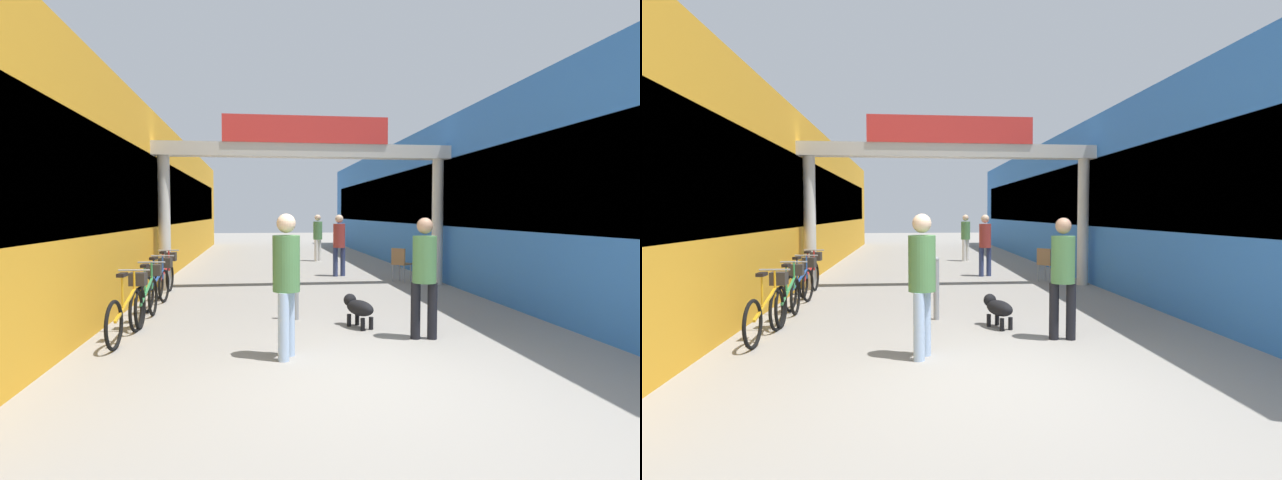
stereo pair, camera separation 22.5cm
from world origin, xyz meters
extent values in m
plane|color=gray|center=(0.00, 0.00, 0.00)|extent=(80.00, 80.00, 0.00)
cube|color=gold|center=(-5.10, 11.00, 2.11)|extent=(3.00, 26.00, 4.23)
cube|color=black|center=(-3.62, 11.00, 2.33)|extent=(0.04, 23.40, 1.69)
cube|color=blue|center=(5.10, 11.00, 2.11)|extent=(3.00, 26.00, 4.23)
cube|color=black|center=(3.62, 11.00, 2.33)|extent=(0.04, 23.40, 1.69)
cylinder|color=beige|center=(-3.35, 6.85, 1.58)|extent=(0.28, 0.28, 3.16)
cylinder|color=beige|center=(3.35, 6.85, 1.58)|extent=(0.28, 0.28, 3.16)
cube|color=beige|center=(0.00, 6.85, 3.32)|extent=(7.40, 0.44, 0.32)
cube|color=red|center=(0.00, 6.65, 3.80)|extent=(3.96, 0.10, 0.64)
cylinder|color=black|center=(1.06, 1.60, 0.41)|extent=(0.16, 0.16, 0.81)
cylinder|color=black|center=(1.30, 1.56, 0.41)|extent=(0.16, 0.16, 0.81)
cylinder|color=#4C7F47|center=(1.18, 1.58, 1.15)|extent=(0.39, 0.39, 0.67)
sphere|color=tan|center=(1.18, 1.58, 1.63)|extent=(0.27, 0.27, 0.23)
cylinder|color=#A5BFE0|center=(-0.88, 0.77, 0.42)|extent=(0.18, 0.18, 0.84)
cylinder|color=#A5BFE0|center=(-0.80, 0.99, 0.42)|extent=(0.18, 0.18, 0.84)
cylinder|color=#4C7F47|center=(-0.84, 0.88, 1.19)|extent=(0.44, 0.44, 0.70)
sphere|color=beige|center=(-0.84, 0.88, 1.69)|extent=(0.31, 0.31, 0.24)
cylinder|color=navy|center=(1.27, 8.81, 0.41)|extent=(0.18, 0.18, 0.82)
cylinder|color=navy|center=(1.04, 8.74, 0.41)|extent=(0.18, 0.18, 0.82)
cylinder|color=#99332D|center=(1.15, 8.78, 1.16)|extent=(0.43, 0.43, 0.68)
sphere|color=beige|center=(1.15, 8.78, 1.65)|extent=(0.29, 0.29, 0.23)
cylinder|color=silver|center=(1.03, 13.21, 0.41)|extent=(0.19, 0.19, 0.81)
cylinder|color=silver|center=(1.17, 13.40, 0.41)|extent=(0.19, 0.19, 0.81)
cylinder|color=#4C7F47|center=(1.10, 13.30, 1.15)|extent=(0.47, 0.47, 0.67)
sphere|color=beige|center=(1.10, 13.30, 1.63)|extent=(0.32, 0.32, 0.23)
ellipsoid|color=black|center=(0.41, 2.38, 0.32)|extent=(0.50, 0.67, 0.24)
sphere|color=black|center=(0.30, 2.63, 0.40)|extent=(0.27, 0.27, 0.21)
sphere|color=white|center=(0.34, 2.54, 0.30)|extent=(0.20, 0.20, 0.15)
cylinder|color=black|center=(0.26, 2.51, 0.10)|extent=(0.09, 0.09, 0.20)
cylinder|color=black|center=(0.41, 2.58, 0.10)|extent=(0.09, 0.09, 0.20)
cylinder|color=black|center=(0.41, 2.18, 0.10)|extent=(0.09, 0.09, 0.20)
cylinder|color=black|center=(0.56, 2.24, 0.10)|extent=(0.09, 0.09, 0.20)
torus|color=black|center=(-3.03, 2.54, 0.34)|extent=(0.08, 0.67, 0.67)
torus|color=black|center=(-3.08, 1.52, 0.34)|extent=(0.08, 0.67, 0.67)
cube|color=gold|center=(-3.05, 2.03, 0.52)|extent=(0.08, 0.94, 0.34)
cylinder|color=gold|center=(-3.06, 1.91, 0.74)|extent=(0.03, 0.03, 0.42)
cube|color=black|center=(-3.06, 1.91, 0.96)|extent=(0.11, 0.22, 0.05)
cylinder|color=gold|center=(-3.03, 2.48, 0.72)|extent=(0.03, 0.03, 0.46)
cylinder|color=gray|center=(-3.03, 2.48, 0.96)|extent=(0.46, 0.05, 0.03)
cube|color=#332D28|center=(-3.02, 2.68, 0.80)|extent=(0.25, 0.21, 0.20)
torus|color=black|center=(-3.02, 3.75, 0.34)|extent=(0.05, 0.67, 0.67)
torus|color=black|center=(-3.01, 2.73, 0.34)|extent=(0.05, 0.67, 0.67)
cube|color=#338C4C|center=(-3.02, 3.24, 0.52)|extent=(0.04, 0.94, 0.34)
cylinder|color=#338C4C|center=(-3.02, 3.12, 0.74)|extent=(0.03, 0.03, 0.42)
cube|color=black|center=(-3.02, 3.12, 0.96)|extent=(0.10, 0.22, 0.05)
cylinder|color=#338C4C|center=(-3.02, 3.69, 0.72)|extent=(0.03, 0.03, 0.46)
cylinder|color=gray|center=(-3.02, 3.69, 0.96)|extent=(0.46, 0.03, 0.03)
cube|color=#332D28|center=(-3.02, 3.89, 0.80)|extent=(0.24, 0.20, 0.20)
torus|color=black|center=(-3.07, 5.08, 0.34)|extent=(0.12, 0.67, 0.67)
torus|color=black|center=(-3.18, 4.07, 0.34)|extent=(0.12, 0.67, 0.67)
cube|color=#234C9E|center=(-3.12, 4.57, 0.52)|extent=(0.14, 0.94, 0.34)
cylinder|color=#234C9E|center=(-3.14, 4.46, 0.74)|extent=(0.04, 0.04, 0.42)
cube|color=black|center=(-3.14, 4.46, 0.96)|extent=(0.12, 0.23, 0.05)
cylinder|color=#234C9E|center=(-3.07, 5.02, 0.72)|extent=(0.04, 0.04, 0.46)
cylinder|color=gray|center=(-3.07, 5.02, 0.96)|extent=(0.46, 0.08, 0.03)
cube|color=#332D28|center=(-3.05, 5.22, 0.80)|extent=(0.26, 0.23, 0.20)
torus|color=black|center=(-3.19, 6.54, 0.34)|extent=(0.08, 0.67, 0.67)
torus|color=black|center=(-3.25, 5.52, 0.34)|extent=(0.08, 0.67, 0.67)
cube|color=red|center=(-3.22, 6.03, 0.52)|extent=(0.08, 0.94, 0.34)
cylinder|color=red|center=(-3.23, 5.91, 0.74)|extent=(0.03, 0.03, 0.42)
cube|color=black|center=(-3.23, 5.91, 0.96)|extent=(0.11, 0.22, 0.05)
cylinder|color=red|center=(-3.20, 6.48, 0.72)|extent=(0.03, 0.03, 0.46)
cylinder|color=gray|center=(-3.20, 6.48, 0.96)|extent=(0.46, 0.05, 0.03)
cube|color=#332D28|center=(-3.19, 6.68, 0.80)|extent=(0.25, 0.21, 0.20)
cylinder|color=gray|center=(-0.54, 3.11, 0.50)|extent=(0.10, 0.10, 1.00)
sphere|color=gray|center=(-0.54, 3.11, 1.03)|extent=(0.10, 0.10, 0.10)
cylinder|color=gray|center=(2.62, 7.69, 0.23)|extent=(0.04, 0.04, 0.45)
cylinder|color=gray|center=(2.85, 7.44, 0.23)|extent=(0.04, 0.04, 0.45)
cylinder|color=gray|center=(2.37, 7.46, 0.23)|extent=(0.04, 0.04, 0.45)
cylinder|color=gray|center=(2.60, 7.21, 0.23)|extent=(0.04, 0.04, 0.45)
cube|color=olive|center=(2.61, 7.45, 0.47)|extent=(0.57, 0.57, 0.04)
cube|color=olive|center=(2.48, 7.33, 0.69)|extent=(0.30, 0.32, 0.40)
camera|label=1|loc=(-1.21, -5.27, 1.82)|focal=28.00mm
camera|label=2|loc=(-0.99, -5.29, 1.82)|focal=28.00mm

